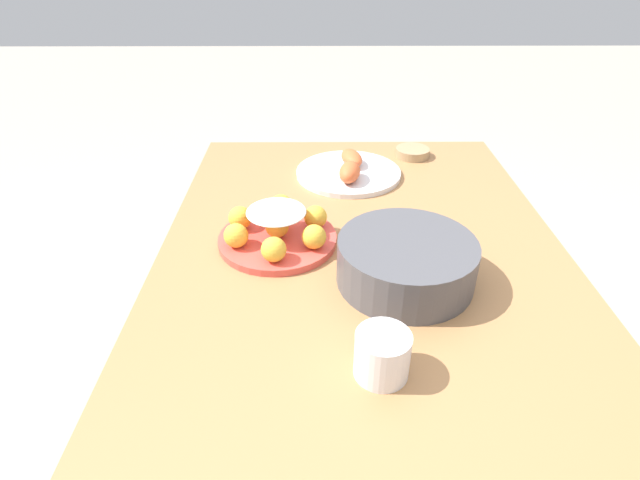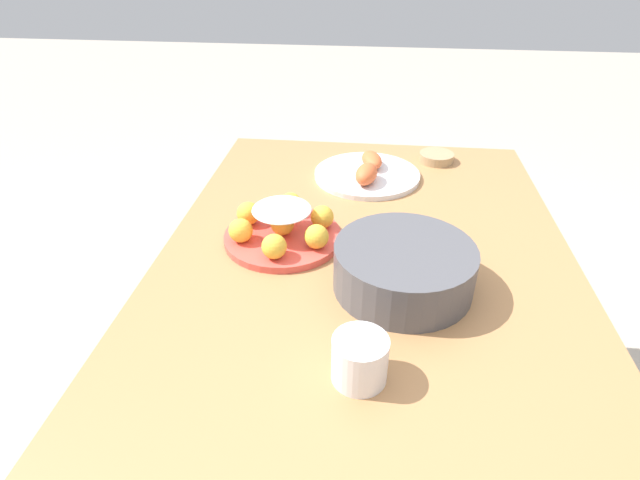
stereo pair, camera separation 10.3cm
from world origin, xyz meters
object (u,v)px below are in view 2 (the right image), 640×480
(sauce_bowl, at_px, (435,157))
(cup_far, at_px, (358,359))
(serving_bowl, at_px, (402,266))
(seafood_platter, at_px, (366,173))
(dining_table, at_px, (361,312))
(cake_plate, at_px, (281,228))

(sauce_bowl, relative_size, cup_far, 1.16)
(serving_bowl, distance_m, cup_far, 0.25)
(seafood_platter, relative_size, cup_far, 3.35)
(dining_table, relative_size, sauce_bowl, 14.06)
(cake_plate, height_order, seafood_platter, cake_plate)
(cup_far, bearing_deg, dining_table, -179.59)
(dining_table, xyz_separation_m, serving_bowl, (0.03, 0.07, 0.15))
(cake_plate, xyz_separation_m, serving_bowl, (0.14, 0.26, 0.02))
(sauce_bowl, distance_m, cup_far, 0.87)
(seafood_platter, distance_m, cup_far, 0.72)
(sauce_bowl, distance_m, seafood_platter, 0.24)
(serving_bowl, height_order, cup_far, serving_bowl)
(sauce_bowl, bearing_deg, dining_table, -17.91)
(seafood_platter, bearing_deg, dining_table, 1.29)
(dining_table, xyz_separation_m, cake_plate, (-0.11, -0.19, 0.13))
(cup_far, bearing_deg, serving_bowl, 163.49)
(seafood_platter, bearing_deg, sauce_bowl, 124.30)
(dining_table, xyz_separation_m, cup_far, (0.27, 0.00, 0.14))
(cup_far, bearing_deg, cake_plate, -153.62)
(sauce_bowl, xyz_separation_m, cup_far, (0.85, -0.19, 0.02))
(dining_table, height_order, serving_bowl, serving_bowl)
(cake_plate, bearing_deg, cup_far, 26.38)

